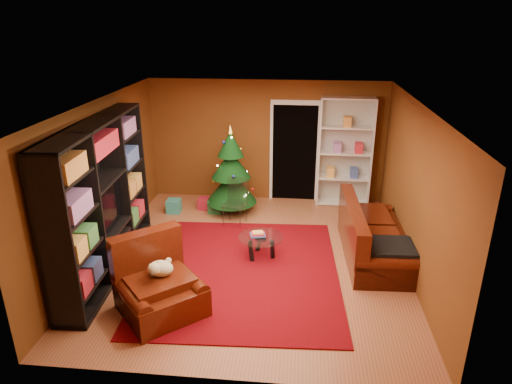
# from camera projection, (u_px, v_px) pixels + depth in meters

# --- Properties ---
(floor) EXTENTS (5.00, 5.50, 0.05)m
(floor) POSITION_uv_depth(u_px,v_px,m) (254.00, 260.00, 7.70)
(floor) COLOR brown
(floor) RESTS_ON ground
(ceiling) EXTENTS (5.00, 5.50, 0.05)m
(ceiling) POSITION_uv_depth(u_px,v_px,m) (253.00, 103.00, 6.73)
(ceiling) COLOR silver
(ceiling) RESTS_ON wall_back
(wall_back) EXTENTS (5.00, 0.05, 2.60)m
(wall_back) POSITION_uv_depth(u_px,v_px,m) (267.00, 141.00, 9.79)
(wall_back) COLOR brown
(wall_back) RESTS_ON ground
(wall_left) EXTENTS (0.05, 5.50, 2.60)m
(wall_left) POSITION_uv_depth(u_px,v_px,m) (100.00, 181.00, 7.45)
(wall_left) COLOR brown
(wall_left) RESTS_ON ground
(wall_right) EXTENTS (0.05, 5.50, 2.60)m
(wall_right) POSITION_uv_depth(u_px,v_px,m) (417.00, 192.00, 6.98)
(wall_right) COLOR brown
(wall_right) RESTS_ON ground
(doorway) EXTENTS (1.06, 0.60, 2.16)m
(doorway) POSITION_uv_depth(u_px,v_px,m) (294.00, 154.00, 9.78)
(doorway) COLOR black
(doorway) RESTS_ON floor
(rug) EXTENTS (3.19, 3.67, 0.02)m
(rug) POSITION_uv_depth(u_px,v_px,m) (242.00, 271.00, 7.29)
(rug) COLOR #6C040B
(rug) RESTS_ON floor
(media_unit) EXTENTS (0.63, 3.15, 2.40)m
(media_unit) POSITION_uv_depth(u_px,v_px,m) (102.00, 200.00, 6.95)
(media_unit) COLOR black
(media_unit) RESTS_ON floor
(christmas_tree) EXTENTS (1.28, 1.28, 1.85)m
(christmas_tree) POSITION_uv_depth(u_px,v_px,m) (231.00, 171.00, 9.20)
(christmas_tree) COLOR black
(christmas_tree) RESTS_ON floor
(gift_box_teal) EXTENTS (0.28, 0.28, 0.27)m
(gift_box_teal) POSITION_uv_depth(u_px,v_px,m) (174.00, 206.00, 9.44)
(gift_box_teal) COLOR teal
(gift_box_teal) RESTS_ON floor
(gift_box_green) EXTENTS (0.28, 0.28, 0.27)m
(gift_box_green) POSITION_uv_depth(u_px,v_px,m) (215.00, 206.00, 9.44)
(gift_box_green) COLOR #1D5B2F
(gift_box_green) RESTS_ON floor
(gift_box_red) EXTENTS (0.28, 0.28, 0.24)m
(gift_box_red) POSITION_uv_depth(u_px,v_px,m) (205.00, 203.00, 9.61)
(gift_box_red) COLOR maroon
(gift_box_red) RESTS_ON floor
(white_bookshelf) EXTENTS (1.10, 0.42, 2.36)m
(white_bookshelf) POSITION_uv_depth(u_px,v_px,m) (345.00, 153.00, 9.50)
(white_bookshelf) COLOR white
(white_bookshelf) RESTS_ON floor
(armchair) EXTENTS (1.56, 1.56, 0.87)m
(armchair) POSITION_uv_depth(u_px,v_px,m) (160.00, 285.00, 6.16)
(armchair) COLOR #3C1107
(armchair) RESTS_ON rug
(dog) EXTENTS (0.50, 0.49, 0.28)m
(dog) POSITION_uv_depth(u_px,v_px,m) (161.00, 268.00, 6.15)
(dog) COLOR beige
(dog) RESTS_ON armchair
(sofa) EXTENTS (1.05, 2.20, 0.93)m
(sofa) POSITION_uv_depth(u_px,v_px,m) (376.00, 231.00, 7.61)
(sofa) COLOR #3C1107
(sofa) RESTS_ON rug
(coffee_table) EXTENTS (0.91, 0.91, 0.47)m
(coffee_table) POSITION_uv_depth(u_px,v_px,m) (261.00, 247.00, 7.66)
(coffee_table) COLOR gray
(coffee_table) RESTS_ON rug
(acrylic_chair) EXTENTS (0.52, 0.55, 0.83)m
(acrylic_chair) POSITION_uv_depth(u_px,v_px,m) (235.00, 205.00, 8.79)
(acrylic_chair) COLOR #66605B
(acrylic_chair) RESTS_ON rug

